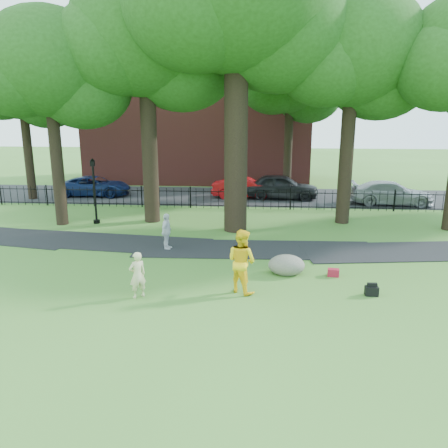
# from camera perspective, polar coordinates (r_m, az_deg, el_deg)

# --- Properties ---
(ground) EXTENTS (120.00, 120.00, 0.00)m
(ground) POSITION_cam_1_polar(r_m,az_deg,el_deg) (14.81, -0.05, -7.82)
(ground) COLOR #3C6925
(ground) RESTS_ON ground
(footpath) EXTENTS (36.07, 3.85, 0.03)m
(footpath) POSITION_cam_1_polar(r_m,az_deg,el_deg) (18.44, 4.05, -3.36)
(footpath) COLOR black
(footpath) RESTS_ON ground
(street) EXTENTS (80.00, 7.00, 0.02)m
(street) POSITION_cam_1_polar(r_m,az_deg,el_deg) (30.22, 2.44, 3.61)
(street) COLOR black
(street) RESTS_ON ground
(iron_fence) EXTENTS (44.00, 0.04, 1.20)m
(iron_fence) POSITION_cam_1_polar(r_m,az_deg,el_deg) (26.18, 2.10, 3.30)
(iron_fence) COLOR black
(iron_fence) RESTS_ON ground
(brick_building) EXTENTS (18.00, 8.00, 12.00)m
(brick_building) POSITION_cam_1_polar(r_m,az_deg,el_deg) (38.03, -3.20, 14.87)
(brick_building) COLOR maroon
(brick_building) RESTS_ON ground
(big_tree) EXTENTS (10.08, 8.61, 14.37)m
(big_tree) POSITION_cam_1_polar(r_m,az_deg,el_deg) (21.30, 2.09, 26.65)
(big_tree) COLOR black
(big_tree) RESTS_ON ground
(tree_row) EXTENTS (26.82, 7.96, 12.42)m
(tree_row) POSITION_cam_1_polar(r_m,az_deg,el_deg) (22.24, 3.26, 20.91)
(tree_row) COLOR black
(tree_row) RESTS_ON ground
(woman) EXTENTS (0.64, 0.61, 1.48)m
(woman) POSITION_cam_1_polar(r_m,az_deg,el_deg) (13.77, -11.23, -6.55)
(woman) COLOR beige
(woman) RESTS_ON ground
(man) EXTENTS (1.27, 1.23, 2.06)m
(man) POSITION_cam_1_polar(r_m,az_deg,el_deg) (13.86, 2.32, -4.85)
(man) COLOR yellow
(man) RESTS_ON ground
(pedestrian) EXTENTS (0.51, 0.95, 1.54)m
(pedestrian) POSITION_cam_1_polar(r_m,az_deg,el_deg) (18.38, -7.52, -1.00)
(pedestrian) COLOR silver
(pedestrian) RESTS_ON ground
(boulder) EXTENTS (1.49, 1.25, 0.76)m
(boulder) POSITION_cam_1_polar(r_m,az_deg,el_deg) (15.74, 8.17, -5.14)
(boulder) COLOR slate
(boulder) RESTS_ON ground
(lamppost) EXTENTS (0.33, 0.33, 3.38)m
(lamppost) POSITION_cam_1_polar(r_m,az_deg,el_deg) (23.41, -16.55, 4.04)
(lamppost) COLOR black
(lamppost) RESTS_ON ground
(backpack) EXTENTS (0.40, 0.25, 0.30)m
(backpack) POSITION_cam_1_polar(r_m,az_deg,el_deg) (14.62, 18.72, -8.29)
(backpack) COLOR black
(backpack) RESTS_ON ground
(red_bag) EXTENTS (0.42, 0.30, 0.27)m
(red_bag) POSITION_cam_1_polar(r_m,az_deg,el_deg) (15.89, 14.08, -6.18)
(red_bag) COLOR maroon
(red_bag) RESTS_ON ground
(red_sedan) EXTENTS (4.36, 1.66, 1.42)m
(red_sedan) POSITION_cam_1_polar(r_m,az_deg,el_deg) (29.60, 2.67, 4.78)
(red_sedan) COLOR #AA0D10
(red_sedan) RESTS_ON ground
(navy_van) EXTENTS (4.92, 2.35, 1.35)m
(navy_van) POSITION_cam_1_polar(r_m,az_deg,el_deg) (31.68, -16.51, 4.78)
(navy_van) COLOR #0E1D49
(navy_van) RESTS_ON ground
(grey_car) EXTENTS (4.97, 2.27, 1.65)m
(grey_car) POSITION_cam_1_polar(r_m,az_deg,el_deg) (29.53, 7.51, 4.88)
(grey_car) COLOR black
(grey_car) RESTS_ON ground
(silver_car) EXTENTS (5.13, 2.33, 1.46)m
(silver_car) POSITION_cam_1_polar(r_m,az_deg,el_deg) (29.30, 20.98, 3.79)
(silver_car) COLOR #95969D
(silver_car) RESTS_ON ground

